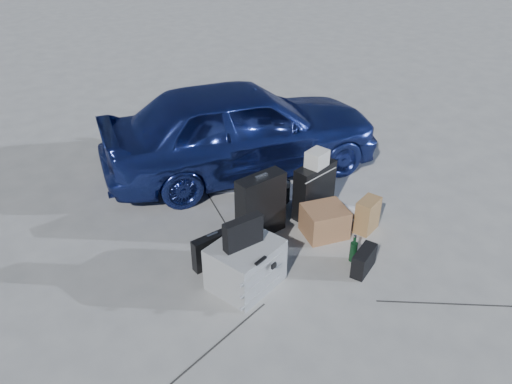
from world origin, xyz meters
TOP-DOWN VIEW (x-y plane):
  - ground at (0.00, 0.00)m, footprint 60.00×60.00m
  - car at (0.47, 2.10)m, footprint 3.81×2.09m
  - pelican_case at (-0.66, 0.11)m, footprint 0.76×0.69m
  - laptop_bag at (-0.67, 0.12)m, footprint 0.39×0.12m
  - briefcase at (-0.78, 0.53)m, footprint 0.46×0.14m
  - suitcase_left at (-0.09, 0.73)m, footprint 0.57×0.26m
  - suitcase_right at (0.63, 0.74)m, footprint 0.56×0.30m
  - white_carton at (0.63, 0.73)m, footprint 0.28×0.25m
  - duffel_bag at (0.22, 1.08)m, footprint 0.66×0.48m
  - flat_box_white at (0.22, 1.07)m, footprint 0.44×0.36m
  - flat_box_black at (0.21, 1.09)m, footprint 0.33×0.28m
  - kraft_bag at (0.94, 0.17)m, footprint 0.33×0.26m
  - cardboard_box at (0.49, 0.35)m, footprint 0.52×0.48m
  - plastic_bag at (0.91, 0.45)m, footprint 0.34×0.32m
  - messenger_bag at (0.43, -0.34)m, footprint 0.37×0.27m
  - green_bottle at (0.45, -0.17)m, footprint 0.10×0.10m

SIDE VIEW (x-z plane):
  - ground at x=0.00m, z-range 0.00..0.00m
  - plastic_bag at x=0.91m, z-range 0.00..0.15m
  - messenger_bag at x=0.43m, z-range 0.00..0.25m
  - green_bottle at x=0.45m, z-range 0.00..0.30m
  - duffel_bag at x=0.22m, z-range 0.00..0.30m
  - cardboard_box at x=0.49m, z-range 0.00..0.33m
  - briefcase at x=-0.78m, z-range 0.00..0.35m
  - kraft_bag at x=0.94m, z-range 0.00..0.39m
  - pelican_case at x=-0.66m, z-range 0.00..0.46m
  - suitcase_right at x=0.63m, z-range 0.00..0.64m
  - flat_box_white at x=0.22m, z-range 0.30..0.37m
  - suitcase_left at x=-0.09m, z-range 0.00..0.71m
  - flat_box_black at x=0.21m, z-range 0.37..0.43m
  - laptop_bag at x=-0.67m, z-range 0.46..0.75m
  - car at x=0.47m, z-range 0.00..1.23m
  - white_carton at x=0.63m, z-range 0.64..0.82m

